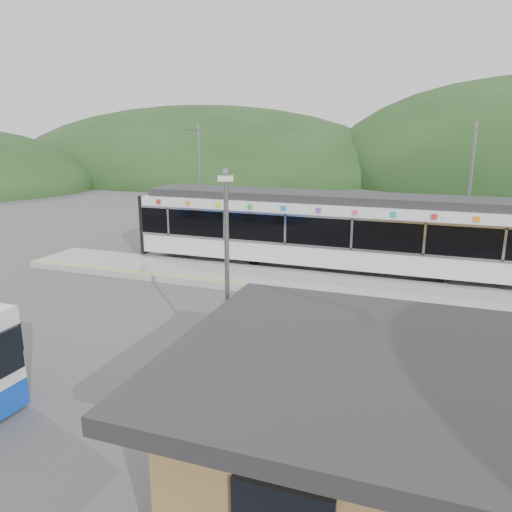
% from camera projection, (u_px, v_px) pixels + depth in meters
% --- Properties ---
extents(ground, '(120.00, 120.00, 0.00)m').
position_uv_depth(ground, '(269.00, 311.00, 18.76)').
color(ground, '#4C4C4F').
rests_on(ground, ground).
extents(hills, '(146.00, 149.00, 26.00)m').
position_uv_depth(hills, '(444.00, 287.00, 21.54)').
color(hills, '#1E3D19').
rests_on(hills, ground).
extents(platform, '(26.00, 3.20, 0.30)m').
position_uv_depth(platform, '(293.00, 282.00, 21.73)').
color(platform, '#9E9E99').
rests_on(platform, ground).
extents(yellow_line, '(26.00, 0.10, 0.01)m').
position_uv_depth(yellow_line, '(285.00, 288.00, 20.51)').
color(yellow_line, yellow).
rests_on(yellow_line, platform).
extents(train, '(20.44, 3.01, 3.74)m').
position_uv_depth(train, '(346.00, 231.00, 23.13)').
color(train, black).
rests_on(train, ground).
extents(catenary_mast_west, '(0.18, 1.80, 7.00)m').
position_uv_depth(catenary_mast_west, '(199.00, 184.00, 27.96)').
color(catenary_mast_west, slate).
rests_on(catenary_mast_west, ground).
extents(catenary_mast_east, '(0.18, 1.80, 7.00)m').
position_uv_depth(catenary_mast_east, '(469.00, 195.00, 23.35)').
color(catenary_mast_east, slate).
rests_on(catenary_mast_east, ground).
extents(station_shelter, '(9.20, 6.20, 3.00)m').
position_uv_depth(station_shelter, '(443.00, 449.00, 8.20)').
color(station_shelter, olive).
rests_on(station_shelter, ground).
extents(lamp_post, '(0.49, 1.07, 5.74)m').
position_uv_depth(lamp_post, '(225.00, 261.00, 12.50)').
color(lamp_post, slate).
rests_on(lamp_post, ground).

